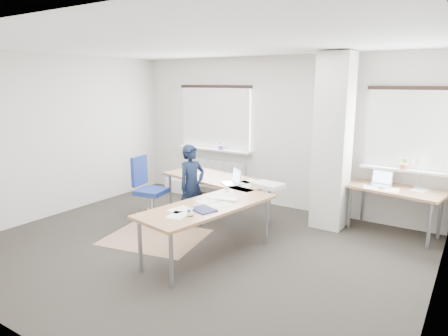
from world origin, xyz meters
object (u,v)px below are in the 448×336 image
Objects in this scene: desk_main at (216,192)px; person at (192,186)px; task_chair at (150,201)px; desk_side at (395,191)px.

person is at bearing 176.89° from desk_main.
task_chair is 0.79× the size of person.
person is (0.88, 0.06, 0.38)m from task_chair.
desk_main is 2.20× the size of person.
person reaches higher than task_chair.
task_chair is at bearing -147.93° from desk_side.
desk_side is at bearing 44.91° from desk_main.
desk_side is 3.18m from person.
task_chair is at bearing 108.58° from person.
desk_side is 4.02m from task_chair.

